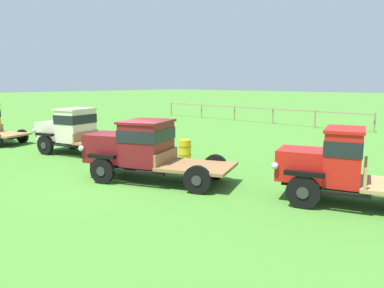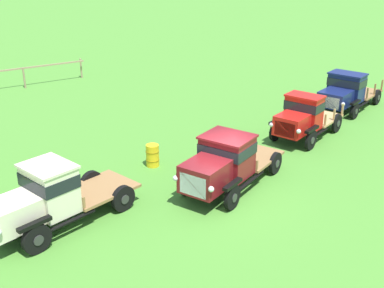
% 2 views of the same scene
% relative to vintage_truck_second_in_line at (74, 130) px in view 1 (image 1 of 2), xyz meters
% --- Properties ---
extents(ground_plane, '(240.00, 240.00, 0.00)m').
position_rel_vintage_truck_second_in_line_xyz_m(ground_plane, '(5.86, -1.50, -1.14)').
color(ground_plane, '#47842D').
extents(paddock_fence, '(19.92, 0.68, 1.35)m').
position_rel_vintage_truck_second_in_line_xyz_m(paddock_fence, '(-1.95, 17.71, -0.15)').
color(paddock_fence, '#997F60').
rests_on(paddock_fence, ground).
extents(vintage_truck_second_in_line, '(5.43, 3.02, 2.17)m').
position_rel_vintage_truck_second_in_line_xyz_m(vintage_truck_second_in_line, '(0.00, 0.00, 0.00)').
color(vintage_truck_second_in_line, black).
rests_on(vintage_truck_second_in_line, ground).
extents(vintage_truck_midrow_center, '(5.54, 3.68, 2.10)m').
position_rel_vintage_truck_second_in_line_xyz_m(vintage_truck_midrow_center, '(6.17, -0.89, 0.01)').
color(vintage_truck_midrow_center, black).
rests_on(vintage_truck_midrow_center, ground).
extents(vintage_truck_far_side, '(4.81, 3.09, 2.15)m').
position_rel_vintage_truck_second_in_line_xyz_m(vintage_truck_far_side, '(12.22, 1.25, -0.02)').
color(vintage_truck_far_side, black).
rests_on(vintage_truck_far_side, ground).
extents(oil_drum_beside_row, '(0.56, 0.56, 0.93)m').
position_rel_vintage_truck_second_in_line_xyz_m(oil_drum_beside_row, '(5.03, 2.43, -0.67)').
color(oil_drum_beside_row, gold).
rests_on(oil_drum_beside_row, ground).
extents(oil_drum_near_fence, '(0.56, 0.56, 0.86)m').
position_rel_vintage_truck_second_in_line_xyz_m(oil_drum_near_fence, '(-3.44, 3.12, -0.71)').
color(oil_drum_near_fence, gold).
rests_on(oil_drum_near_fence, ground).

